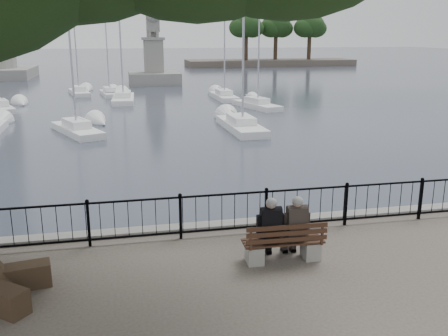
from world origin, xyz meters
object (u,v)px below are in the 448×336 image
object	(u,v)px
bench	(284,247)
lion_monument	(154,65)
person_left	(269,231)
person_right	(294,229)

from	to	relation	value
bench	lion_monument	bearing A→B (deg)	88.71
person_left	person_right	xyz separation A→B (m)	(0.54, -0.01, 0.00)
bench	lion_monument	xyz separation A→B (m)	(1.10, 49.03, 0.79)
bench	person_right	distance (m)	0.43
lion_monument	person_right	bearing A→B (deg)	-91.00
person_right	lion_monument	distance (m)	48.95
person_right	lion_monument	world-z (taller)	lion_monument
person_left	person_right	bearing A→B (deg)	-1.49
bench	person_left	world-z (taller)	person_left
bench	person_left	size ratio (longest dim) A/B	1.20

